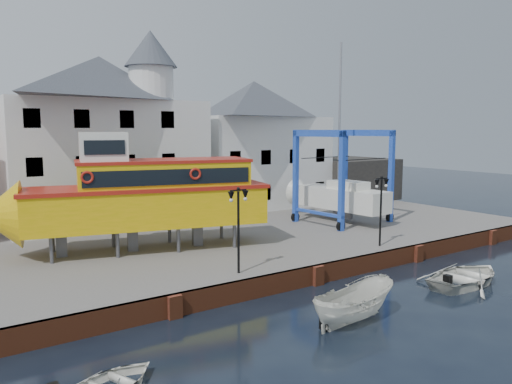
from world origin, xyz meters
TOP-DOWN VIEW (x-y plane):
  - ground at (0.00, 0.00)m, footprint 140.00×140.00m
  - hardstanding at (0.00, 11.00)m, footprint 44.00×22.00m
  - quay_wall at (-0.00, 0.10)m, footprint 44.00×0.47m
  - building_white_main at (-4.87, 18.39)m, footprint 14.00×8.30m
  - building_white_right at (9.00, 19.00)m, footprint 12.00×8.00m
  - shed_dark at (19.00, 17.00)m, footprint 8.00×7.00m
  - lamp_post_left at (-4.00, 1.20)m, footprint 1.12×0.32m
  - lamp_post_right at (6.00, 1.20)m, footprint 1.12×0.32m
  - tour_boat at (-6.58, 8.41)m, footprint 15.98×7.31m
  - travel_lift at (9.67, 8.98)m, footprint 6.54×8.91m
  - motorboat_a at (-2.06, -4.62)m, footprint 4.69×2.14m
  - motorboat_b at (6.44, -4.26)m, footprint 5.42×4.06m

SIDE VIEW (x-z plane):
  - ground at x=0.00m, z-range 0.00..0.00m
  - motorboat_a at x=-2.06m, z-range -0.88..0.88m
  - motorboat_b at x=6.44m, z-range -0.53..0.53m
  - hardstanding at x=0.00m, z-range 0.00..1.00m
  - quay_wall at x=0.00m, z-range 0.00..1.00m
  - shed_dark at x=19.00m, z-range 1.00..5.00m
  - travel_lift at x=9.67m, z-range -3.41..9.83m
  - lamp_post_left at x=-4.00m, z-range 2.07..6.27m
  - lamp_post_right at x=6.00m, z-range 2.07..6.27m
  - tour_boat at x=-6.58m, z-range 0.81..7.58m
  - building_white_right at x=9.00m, z-range 1.00..12.20m
  - building_white_main at x=-4.87m, z-range 0.34..14.34m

